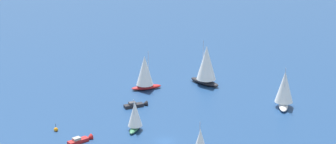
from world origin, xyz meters
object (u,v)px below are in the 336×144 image
(sailboat_far_stbd, at_px, (135,116))
(motorboat_outer_ring_b, at_px, (81,140))
(sailboat_trailing, at_px, (206,65))
(sailboat_inshore, at_px, (284,89))
(marker_buoy, at_px, (56,129))
(sailboat_mid_cluster, at_px, (145,72))
(motorboat_offshore, at_px, (137,105))

(sailboat_far_stbd, height_order, motorboat_outer_ring_b, sailboat_far_stbd)
(sailboat_far_stbd, xyz_separation_m, sailboat_trailing, (-8.42, 39.17, 2.46))
(sailboat_inshore, distance_m, marker_buoy, 63.78)
(sailboat_inshore, relative_size, motorboat_outer_ring_b, 1.77)
(sailboat_inshore, xyz_separation_m, sailboat_mid_cluster, (-38.90, -16.17, 0.03))
(motorboat_outer_ring_b, bearing_deg, sailboat_inshore, 65.68)
(sailboat_inshore, xyz_separation_m, marker_buoy, (-34.05, -53.70, -5.07))
(sailboat_inshore, distance_m, motorboat_offshore, 41.73)
(sailboat_far_stbd, bearing_deg, sailboat_inshore, 63.65)
(motorboat_offshore, relative_size, sailboat_trailing, 0.49)
(sailboat_mid_cluster, distance_m, marker_buoy, 38.19)
(sailboat_inshore, xyz_separation_m, sailboat_trailing, (-27.97, -0.29, 0.97))
(sailboat_far_stbd, height_order, sailboat_mid_cluster, sailboat_mid_cluster)
(motorboat_offshore, distance_m, marker_buoy, 26.10)
(sailboat_far_stbd, height_order, motorboat_offshore, sailboat_far_stbd)
(sailboat_inshore, bearing_deg, sailboat_mid_cluster, -157.43)
(sailboat_far_stbd, relative_size, sailboat_inshore, 0.73)
(sailboat_mid_cluster, xyz_separation_m, marker_buoy, (4.86, -37.53, -5.10))
(sailboat_inshore, relative_size, sailboat_mid_cluster, 0.99)
(motorboat_outer_ring_b, bearing_deg, sailboat_trailing, 94.07)
(sailboat_mid_cluster, bearing_deg, motorboat_outer_ring_b, -68.48)
(motorboat_outer_ring_b, bearing_deg, sailboat_mid_cluster, 111.52)
(motorboat_offshore, height_order, sailboat_trailing, sailboat_trailing)
(sailboat_trailing, bearing_deg, motorboat_outer_ring_b, -85.93)
(motorboat_outer_ring_b, bearing_deg, marker_buoy, -178.88)
(sailboat_far_stbd, xyz_separation_m, marker_buoy, (-14.50, -14.24, -3.58))
(sailboat_far_stbd, distance_m, motorboat_outer_ring_b, 15.19)
(motorboat_outer_ring_b, xyz_separation_m, marker_buoy, (-9.87, -0.19, -0.13))
(motorboat_offshore, relative_size, motorboat_outer_ring_b, 1.03)
(sailboat_trailing, xyz_separation_m, marker_buoy, (-6.08, -53.41, -6.03))
(sailboat_trailing, height_order, sailboat_mid_cluster, sailboat_trailing)
(sailboat_trailing, bearing_deg, sailboat_mid_cluster, -124.55)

